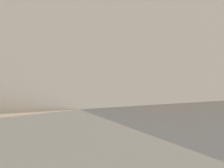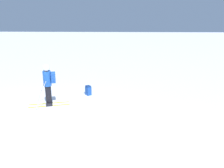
% 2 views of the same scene
% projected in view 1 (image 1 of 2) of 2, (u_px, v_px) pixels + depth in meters
% --- Properties ---
extents(ground_plane, '(300.00, 300.00, 0.00)m').
position_uv_depth(ground_plane, '(61.00, 105.00, 19.31)').
color(ground_plane, white).
extents(skier, '(1.34, 1.84, 1.93)m').
position_uv_depth(skier, '(76.00, 87.00, 19.39)').
color(skier, yellow).
rests_on(skier, ground).
extents(spare_backpack, '(0.37, 0.37, 0.50)m').
position_uv_depth(spare_backpack, '(111.00, 102.00, 18.91)').
color(spare_backpack, '#194293').
rests_on(spare_backpack, ground).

